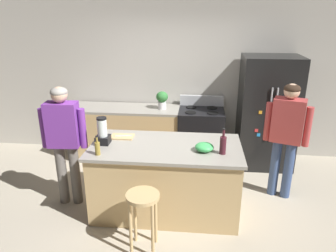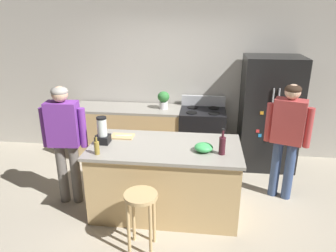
# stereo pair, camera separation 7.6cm
# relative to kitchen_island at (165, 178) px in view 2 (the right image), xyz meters

# --- Properties ---
(ground_plane) EXTENTS (14.00, 14.00, 0.00)m
(ground_plane) POSITION_rel_kitchen_island_xyz_m (0.00, 0.00, -0.46)
(ground_plane) COLOR #B2A893
(back_wall) EXTENTS (8.00, 0.10, 2.70)m
(back_wall) POSITION_rel_kitchen_island_xyz_m (0.00, 1.95, 0.89)
(back_wall) COLOR #BCB7AD
(back_wall) RESTS_ON ground_plane
(kitchen_island) EXTENTS (1.88, 0.97, 0.92)m
(kitchen_island) POSITION_rel_kitchen_island_xyz_m (0.00, 0.00, 0.00)
(kitchen_island) COLOR tan
(kitchen_island) RESTS_ON ground_plane
(back_counter_run) EXTENTS (2.00, 0.64, 0.92)m
(back_counter_run) POSITION_rel_kitchen_island_xyz_m (-0.80, 1.55, -0.00)
(back_counter_run) COLOR tan
(back_counter_run) RESTS_ON ground_plane
(refrigerator) EXTENTS (0.90, 0.73, 1.84)m
(refrigerator) POSITION_rel_kitchen_island_xyz_m (1.51, 1.50, 0.46)
(refrigerator) COLOR black
(refrigerator) RESTS_ON ground_plane
(stove_range) EXTENTS (0.76, 0.65, 1.10)m
(stove_range) POSITION_rel_kitchen_island_xyz_m (0.44, 1.52, 0.01)
(stove_range) COLOR black
(stove_range) RESTS_ON ground_plane
(person_by_island_left) EXTENTS (0.60, 0.25, 1.63)m
(person_by_island_left) POSITION_rel_kitchen_island_xyz_m (-1.32, 0.04, 0.52)
(person_by_island_left) COLOR #66605B
(person_by_island_left) RESTS_ON ground_plane
(person_by_sink_right) EXTENTS (0.59, 0.34, 1.63)m
(person_by_sink_right) POSITION_rel_kitchen_island_xyz_m (1.57, 0.51, 0.52)
(person_by_sink_right) COLOR #384C7A
(person_by_sink_right) RESTS_ON ground_plane
(bar_stool) EXTENTS (0.36, 0.36, 0.70)m
(bar_stool) POSITION_rel_kitchen_island_xyz_m (-0.16, -0.77, 0.07)
(bar_stool) COLOR tan
(bar_stool) RESTS_ON ground_plane
(potted_plant) EXTENTS (0.20, 0.20, 0.30)m
(potted_plant) POSITION_rel_kitchen_island_xyz_m (-0.23, 1.55, 0.63)
(potted_plant) COLOR silver
(potted_plant) RESTS_ON back_counter_run
(blender_appliance) EXTENTS (0.17, 0.17, 0.35)m
(blender_appliance) POSITION_rel_kitchen_island_xyz_m (-0.79, -0.01, 0.61)
(blender_appliance) COLOR black
(blender_appliance) RESTS_ON kitchen_island
(bottle_wine) EXTENTS (0.08, 0.08, 0.32)m
(bottle_wine) POSITION_rel_kitchen_island_xyz_m (0.69, -0.17, 0.58)
(bottle_wine) COLOR #471923
(bottle_wine) RESTS_ON kitchen_island
(bottle_vinegar) EXTENTS (0.06, 0.06, 0.24)m
(bottle_vinegar) POSITION_rel_kitchen_island_xyz_m (-0.76, -0.34, 0.55)
(bottle_vinegar) COLOR olive
(bottle_vinegar) RESTS_ON kitchen_island
(mixing_bowl) EXTENTS (0.22, 0.22, 0.10)m
(mixing_bowl) POSITION_rel_kitchen_island_xyz_m (0.48, -0.11, 0.51)
(mixing_bowl) COLOR #3FB259
(mixing_bowl) RESTS_ON kitchen_island
(cutting_board) EXTENTS (0.30, 0.20, 0.02)m
(cutting_board) POSITION_rel_kitchen_island_xyz_m (-0.60, 0.22, 0.47)
(cutting_board) COLOR tan
(cutting_board) RESTS_ON kitchen_island
(chef_knife) EXTENTS (0.22, 0.07, 0.01)m
(chef_knife) POSITION_rel_kitchen_island_xyz_m (-0.58, 0.22, 0.48)
(chef_knife) COLOR #B7BABF
(chef_knife) RESTS_ON cutting_board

